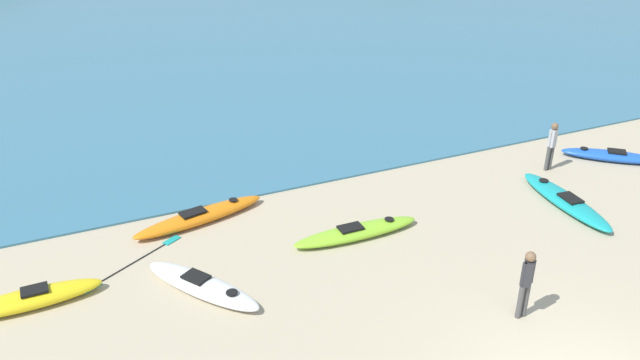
# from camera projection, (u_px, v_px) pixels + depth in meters

# --- Properties ---
(kayak_on_sand_0) EXTENTS (2.95, 0.74, 0.39)m
(kayak_on_sand_0) POSITION_uv_depth(u_px,v_px,m) (28.00, 299.00, 12.84)
(kayak_on_sand_0) COLOR yellow
(kayak_on_sand_0) RESTS_ON ground_plane
(kayak_on_sand_1) EXTENTS (2.26, 2.95, 0.34)m
(kayak_on_sand_1) POSITION_uv_depth(u_px,v_px,m) (202.00, 285.00, 13.31)
(kayak_on_sand_1) COLOR white
(kayak_on_sand_1) RESTS_ON ground_plane
(kayak_on_sand_2) EXTENTS (3.33, 0.70, 0.33)m
(kayak_on_sand_2) POSITION_uv_depth(u_px,v_px,m) (356.00, 232.00, 15.31)
(kayak_on_sand_2) COLOR #8CCC2D
(kayak_on_sand_2) RESTS_ON ground_plane
(kayak_on_sand_3) EXTENTS (2.64, 2.40, 0.35)m
(kayak_on_sand_3) POSITION_uv_depth(u_px,v_px,m) (611.00, 156.00, 19.39)
(kayak_on_sand_3) COLOR blue
(kayak_on_sand_3) RESTS_ON ground_plane
(kayak_on_sand_4) EXTENTS (1.09, 3.55, 0.34)m
(kayak_on_sand_4) POSITION_uv_depth(u_px,v_px,m) (565.00, 200.00, 16.76)
(kayak_on_sand_4) COLOR teal
(kayak_on_sand_4) RESTS_ON ground_plane
(kayak_on_sand_5) EXTENTS (3.65, 1.41, 0.37)m
(kayak_on_sand_5) POSITION_uv_depth(u_px,v_px,m) (200.00, 216.00, 15.95)
(kayak_on_sand_5) COLOR orange
(kayak_on_sand_5) RESTS_ON ground_plane
(person_near_foreground) EXTENTS (0.31, 0.27, 1.54)m
(person_near_foreground) POSITION_uv_depth(u_px,v_px,m) (526.00, 280.00, 12.23)
(person_near_foreground) COLOR #4C4C4C
(person_near_foreground) RESTS_ON ground_plane
(person_near_waterline) EXTENTS (0.31, 0.23, 1.51)m
(person_near_waterline) POSITION_uv_depth(u_px,v_px,m) (552.00, 143.00, 18.45)
(person_near_waterline) COLOR #4C4C4C
(person_near_waterline) RESTS_ON ground_plane
(loose_paddle) EXTENTS (2.48, 1.58, 0.03)m
(loose_paddle) POSITION_uv_depth(u_px,v_px,m) (134.00, 262.00, 14.33)
(loose_paddle) COLOR black
(loose_paddle) RESTS_ON ground_plane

